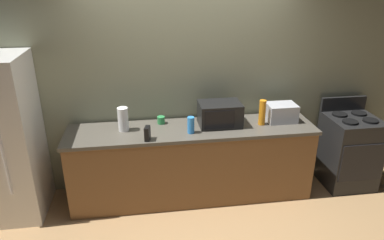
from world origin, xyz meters
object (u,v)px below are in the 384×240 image
(microwave, at_px, (220,114))
(bottle_dish_soap, at_px, (262,113))
(refrigerator, at_px, (1,140))
(toaster_oven, at_px, (281,113))
(stove_range, at_px, (348,150))
(paper_towel_roll, at_px, (123,119))
(mug_green, at_px, (161,120))
(bottle_spray_cleaner, at_px, (191,125))
(cordless_phone, at_px, (147,133))

(microwave, xyz_separation_m, bottle_dish_soap, (0.49, -0.06, 0.01))
(refrigerator, xyz_separation_m, toaster_oven, (3.13, 0.06, 0.10))
(stove_range, xyz_separation_m, toaster_oven, (-0.92, 0.06, 0.54))
(microwave, xyz_separation_m, paper_towel_roll, (-1.10, 0.00, 0.00))
(mug_green, bearing_deg, microwave, -11.77)
(stove_range, bearing_deg, bottle_dish_soap, -179.42)
(bottle_spray_cleaner, bearing_deg, toaster_oven, 9.52)
(toaster_oven, xyz_separation_m, mug_green, (-1.42, 0.13, -0.06))
(cordless_phone, distance_m, bottle_dish_soap, 1.35)
(toaster_oven, xyz_separation_m, cordless_phone, (-1.59, -0.29, -0.03))
(microwave, bearing_deg, refrigerator, -178.84)
(paper_towel_roll, bearing_deg, refrigerator, -177.76)
(cordless_phone, xyz_separation_m, bottle_spray_cleaner, (0.48, 0.11, 0.02))
(bottle_spray_cleaner, distance_m, mug_green, 0.44)
(microwave, relative_size, cordless_phone, 3.20)
(bottle_dish_soap, bearing_deg, microwave, 172.99)
(microwave, xyz_separation_m, toaster_oven, (0.75, 0.01, -0.03))
(toaster_oven, height_order, paper_towel_roll, paper_towel_roll)
(cordless_phone, xyz_separation_m, mug_green, (0.17, 0.42, -0.03))
(refrigerator, xyz_separation_m, stove_range, (4.05, 0.00, -0.44))
(microwave, height_order, toaster_oven, microwave)
(stove_range, xyz_separation_m, mug_green, (-2.34, 0.19, 0.48))
(paper_towel_roll, height_order, bottle_spray_cleaner, paper_towel_roll)
(cordless_phone, distance_m, bottle_spray_cleaner, 0.49)
(toaster_oven, height_order, cordless_phone, toaster_oven)
(stove_range, height_order, cordless_phone, stove_range)
(bottle_spray_cleaner, bearing_deg, bottle_dish_soap, 7.64)
(bottle_spray_cleaner, xyz_separation_m, mug_green, (-0.31, 0.31, -0.05))
(cordless_phone, xyz_separation_m, bottle_dish_soap, (1.33, 0.22, 0.07))
(toaster_oven, relative_size, bottle_dish_soap, 1.14)
(bottle_spray_cleaner, xyz_separation_m, bottle_dish_soap, (0.85, 0.11, 0.06))
(stove_range, distance_m, mug_green, 2.40)
(toaster_oven, distance_m, mug_green, 1.42)
(paper_towel_roll, xyz_separation_m, cordless_phone, (0.26, -0.28, -0.06))
(cordless_phone, height_order, mug_green, cordless_phone)
(bottle_dish_soap, bearing_deg, toaster_oven, 15.47)
(cordless_phone, height_order, bottle_spray_cleaner, bottle_spray_cleaner)
(stove_range, xyz_separation_m, paper_towel_roll, (-2.77, 0.05, 0.57))
(refrigerator, bearing_deg, paper_towel_roll, 2.24)
(cordless_phone, bearing_deg, refrigerator, -176.01)
(stove_range, bearing_deg, microwave, 178.35)
(paper_towel_roll, height_order, cordless_phone, paper_towel_roll)
(mug_green, bearing_deg, bottle_dish_soap, -9.78)
(refrigerator, height_order, bottle_dish_soap, refrigerator)
(refrigerator, relative_size, bottle_dish_soap, 6.05)
(refrigerator, height_order, bottle_spray_cleaner, refrigerator)
(cordless_phone, bearing_deg, bottle_dish_soap, 22.19)
(bottle_spray_cleaner, bearing_deg, paper_towel_roll, 166.52)
(stove_range, xyz_separation_m, microwave, (-1.67, 0.05, 0.57))
(cordless_phone, bearing_deg, paper_towel_roll, 144.59)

